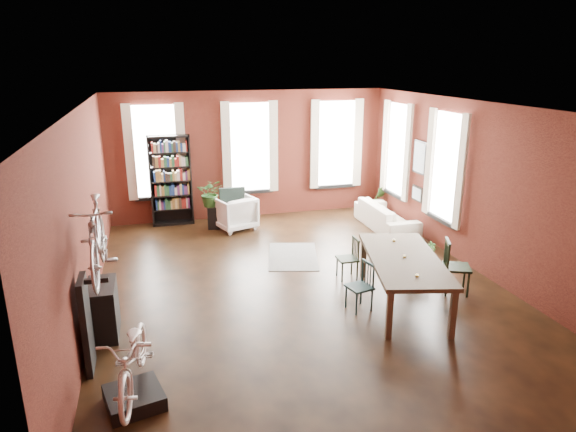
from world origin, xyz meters
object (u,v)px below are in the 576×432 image
object	(u,v)px
dining_chair_a	(359,287)
cream_sofa	(386,212)
dining_table	(403,281)
dining_chair_b	(347,259)
dining_chair_d	(419,262)
white_armchair	(235,211)
bicycle_floor	(131,328)
dining_chair_c	(457,267)
bike_trainer	(134,398)
console_table	(103,310)
bookshelf	(171,181)
plant_stand	(213,217)

from	to	relation	value
dining_chair_a	cream_sofa	world-z (taller)	cream_sofa
dining_table	dining_chair_b	size ratio (longest dim) A/B	3.11
dining_chair_a	dining_chair_d	world-z (taller)	dining_chair_a
white_armchair	dining_chair_b	bearing A→B (deg)	95.19
dining_table	bicycle_floor	size ratio (longest dim) A/B	1.48
dining_chair_c	white_armchair	distance (m)	5.50
bike_trainer	cream_sofa	bearing A→B (deg)	42.59
dining_chair_d	console_table	size ratio (longest dim) A/B	0.98
bike_trainer	console_table	distance (m)	1.90
console_table	dining_chair_c	bearing A→B (deg)	-1.01
white_armchair	bicycle_floor	distance (m)	6.62
dining_chair_a	white_armchair	bearing A→B (deg)	-177.26
dining_table	bookshelf	distance (m)	6.49
dining_chair_d	plant_stand	size ratio (longest dim) A/B	1.44
bike_trainer	plant_stand	distance (m)	6.64
dining_chair_d	console_table	world-z (taller)	console_table
dining_chair_a	dining_chair_c	world-z (taller)	dining_chair_c
dining_table	dining_chair_b	xyz separation A→B (m)	(-0.50, 1.22, -0.02)
bookshelf	cream_sofa	world-z (taller)	bookshelf
dining_chair_b	dining_chair_d	size ratio (longest dim) A/B	1.00
white_armchair	cream_sofa	bearing A→B (deg)	146.84
dining_chair_d	white_armchair	size ratio (longest dim) A/B	0.89
dining_chair_b	white_armchair	distance (m)	3.77
bookshelf	dining_table	bearing A→B (deg)	-57.70
plant_stand	white_armchair	bearing A→B (deg)	-18.76
white_armchair	cream_sofa	distance (m)	3.65
dining_chair_b	white_armchair	world-z (taller)	white_armchair
dining_chair_b	plant_stand	world-z (taller)	dining_chair_b
dining_chair_a	cream_sofa	size ratio (longest dim) A/B	0.38
white_armchair	bike_trainer	size ratio (longest dim) A/B	1.40
dining_chair_d	dining_chair_a	bearing A→B (deg)	108.18
dining_chair_d	bookshelf	world-z (taller)	bookshelf
bike_trainer	dining_chair_b	bearing A→B (deg)	36.35
cream_sofa	plant_stand	world-z (taller)	cream_sofa
bike_trainer	dining_table	bearing A→B (deg)	20.11
bookshelf	plant_stand	world-z (taller)	bookshelf
white_armchair	bike_trainer	xyz separation A→B (m)	(-2.26, -6.23, -0.35)
plant_stand	console_table	bearing A→B (deg)	-115.63
dining_chair_c	cream_sofa	world-z (taller)	dining_chair_c
dining_table	dining_chair_b	distance (m)	1.31
white_armchair	bicycle_floor	world-z (taller)	bicycle_floor
plant_stand	bicycle_floor	size ratio (longest dim) A/B	0.33
white_armchair	bike_trainer	bearing A→B (deg)	51.41
cream_sofa	plant_stand	xyz separation A→B (m)	(-4.03, 1.08, -0.13)
bookshelf	cream_sofa	size ratio (longest dim) A/B	1.06
dining_chair_c	bicycle_floor	bearing A→B (deg)	130.68
cream_sofa	dining_chair_c	bearing A→B (deg)	173.72
bicycle_floor	dining_chair_b	bearing A→B (deg)	44.30
dining_table	bike_trainer	xyz separation A→B (m)	(-4.29, -1.57, -0.32)
plant_stand	bicycle_floor	distance (m)	6.64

